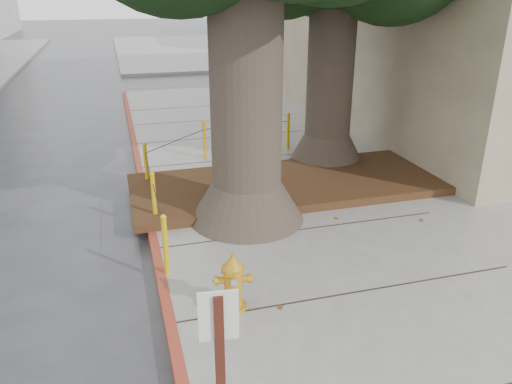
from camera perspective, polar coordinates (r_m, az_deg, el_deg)
ground at (r=6.98m, az=7.30°, el=-12.97°), size 140.00×140.00×0.00m
sidewalk_far at (r=36.39m, az=-2.54°, el=16.09°), size 16.00×20.00×0.15m
curb_red at (r=8.65m, az=-11.67°, el=-5.24°), size 0.14×26.00×0.16m
planter_bed at (r=10.38m, az=3.68°, el=0.91°), size 6.40×2.60×0.16m
bollard_ring at (r=10.25m, az=-6.53°, el=3.11°), size 3.79×5.39×0.95m
fire_hydrant at (r=6.43m, az=-2.62°, el=-10.33°), size 0.43×0.39×0.80m
car_silver at (r=24.94m, az=1.29°, el=14.49°), size 3.72×1.72×1.23m
car_red at (r=26.99m, az=15.30°, el=14.22°), size 3.52×1.60×1.12m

